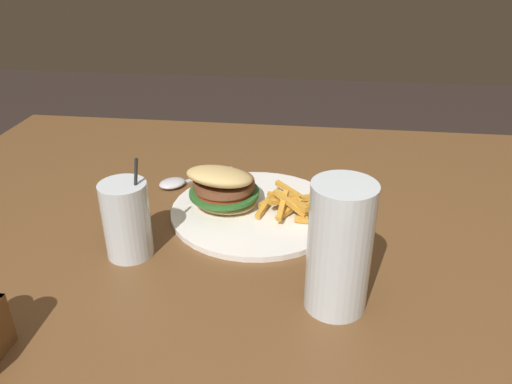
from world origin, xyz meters
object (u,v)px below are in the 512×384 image
(beer_glass, at_px, (339,250))
(spoon, at_px, (176,182))
(juice_glass, at_px, (127,223))
(meal_plate_near, at_px, (241,199))

(beer_glass, relative_size, spoon, 1.29)
(juice_glass, bearing_deg, beer_glass, 165.46)
(meal_plate_near, bearing_deg, beer_glass, 125.32)
(beer_glass, bearing_deg, spoon, -46.05)
(meal_plate_near, distance_m, beer_glass, 0.29)
(beer_glass, height_order, juice_glass, beer_glass)
(beer_glass, bearing_deg, meal_plate_near, -54.68)
(meal_plate_near, relative_size, juice_glass, 1.87)
(juice_glass, bearing_deg, meal_plate_near, -136.00)
(meal_plate_near, height_order, beer_glass, beer_glass)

